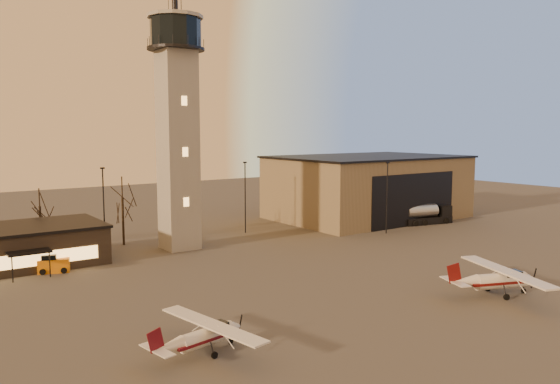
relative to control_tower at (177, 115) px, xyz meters
name	(u,v)px	position (x,y,z in m)	size (l,w,h in m)	color
ground	(342,315)	(0.00, -30.00, -16.33)	(220.00, 220.00, 0.00)	#3D3A38
control_tower	(177,115)	(0.00, 0.00, 0.00)	(6.80, 6.80, 32.60)	gray
hangar	(368,187)	(36.00, 3.98, -11.17)	(30.60, 20.60, 10.30)	#827055
light_poles	(179,204)	(0.50, 1.00, -10.92)	(58.50, 12.25, 10.14)	black
tree_row	(44,201)	(-13.70, 9.16, -10.39)	(37.20, 9.20, 8.80)	black
cessna_front	(502,283)	(14.96, -34.34, -15.22)	(9.41, 11.44, 3.23)	silver
cessna_rear	(208,339)	(-12.14, -30.39, -15.40)	(7.79, 9.81, 2.70)	silver
fuel_truck	(426,216)	(38.95, -5.99, -15.10)	(8.67, 4.08, 3.10)	black
service_cart	(53,265)	(-15.57, -2.98, -15.59)	(3.38, 2.66, 1.91)	orange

